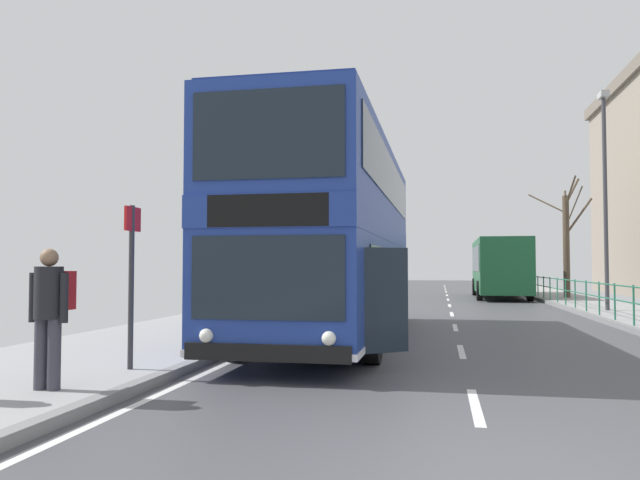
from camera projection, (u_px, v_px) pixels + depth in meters
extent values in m
cube|color=silver|center=(475.00, 406.00, 7.32)|extent=(0.12, 2.00, 0.00)
cube|color=silver|center=(461.00, 351.00, 12.03)|extent=(0.12, 2.00, 0.00)
cube|color=silver|center=(455.00, 327.00, 16.74)|extent=(0.12, 2.00, 0.00)
cube|color=silver|center=(452.00, 314.00, 21.45)|extent=(0.12, 2.00, 0.00)
cube|color=silver|center=(450.00, 305.00, 26.16)|extent=(0.12, 2.00, 0.00)
cube|color=silver|center=(448.00, 300.00, 30.87)|extent=(0.12, 2.00, 0.00)
cube|color=silver|center=(447.00, 295.00, 35.58)|extent=(0.12, 2.00, 0.00)
cube|color=silver|center=(446.00, 292.00, 40.28)|extent=(0.12, 2.00, 0.00)
cube|color=silver|center=(445.00, 289.00, 44.99)|extent=(0.12, 2.00, 0.00)
cube|color=silver|center=(445.00, 287.00, 49.70)|extent=(0.12, 2.00, 0.00)
cube|color=silver|center=(444.00, 285.00, 54.41)|extent=(0.12, 2.00, 0.00)
cube|color=silver|center=(34.00, 452.00, 5.51)|extent=(0.12, 133.00, 0.00)
cube|color=navy|center=(336.00, 283.00, 14.23)|extent=(2.58, 11.43, 1.84)
cube|color=navy|center=(336.00, 232.00, 14.28)|extent=(2.59, 11.48, 0.48)
cube|color=navy|center=(336.00, 186.00, 14.32)|extent=(2.58, 11.43, 1.68)
cube|color=navy|center=(336.00, 148.00, 14.36)|extent=(2.50, 11.08, 0.08)
cube|color=#19232D|center=(267.00, 278.00, 8.63)|extent=(2.21, 0.04, 1.18)
cube|color=black|center=(267.00, 210.00, 8.67)|extent=(1.76, 0.04, 0.46)
cube|color=#19232D|center=(267.00, 134.00, 8.72)|extent=(2.21, 0.04, 1.27)
cube|color=black|center=(266.00, 353.00, 8.58)|extent=(2.38, 0.09, 0.24)
cube|color=silver|center=(336.00, 321.00, 14.19)|extent=(2.60, 11.48, 0.10)
cube|color=#19232D|center=(393.00, 272.00, 14.27)|extent=(0.07, 8.90, 0.96)
cube|color=#19232D|center=(391.00, 181.00, 14.08)|extent=(0.08, 10.27, 1.01)
cube|color=#19232D|center=(286.00, 271.00, 14.76)|extent=(0.07, 8.90, 0.96)
cube|color=#19232D|center=(283.00, 183.00, 14.57)|extent=(0.08, 10.27, 1.01)
sphere|color=white|center=(329.00, 338.00, 8.41)|extent=(0.20, 0.20, 0.20)
sphere|color=white|center=(206.00, 336.00, 8.75)|extent=(0.20, 0.20, 0.20)
cube|color=#19232D|center=(385.00, 300.00, 9.36)|extent=(0.68, 0.49, 1.58)
cube|color=black|center=(365.00, 299.00, 9.72)|extent=(0.11, 0.90, 1.58)
cylinder|color=black|center=(372.00, 333.00, 10.53)|extent=(0.31, 1.04, 1.04)
cylinder|color=black|center=(236.00, 330.00, 10.99)|extent=(0.31, 1.04, 1.04)
cylinder|color=black|center=(401.00, 306.00, 17.69)|extent=(0.31, 1.04, 1.04)
cylinder|color=black|center=(318.00, 305.00, 18.16)|extent=(0.31, 1.04, 1.04)
cube|color=#19512D|center=(500.00, 266.00, 32.65)|extent=(2.56, 9.38, 2.70)
cube|color=#19232D|center=(475.00, 259.00, 32.92)|extent=(0.14, 7.94, 1.30)
cube|color=#19232D|center=(524.00, 259.00, 32.42)|extent=(0.14, 7.94, 1.30)
cube|color=#19232D|center=(493.00, 262.00, 37.25)|extent=(2.08, 0.06, 1.62)
cylinder|color=black|center=(475.00, 287.00, 35.45)|extent=(0.29, 0.96, 0.96)
cylinder|color=black|center=(517.00, 287.00, 34.98)|extent=(0.29, 0.96, 0.96)
cylinder|color=black|center=(480.00, 291.00, 30.03)|extent=(0.29, 0.96, 0.96)
cylinder|color=black|center=(530.00, 291.00, 29.56)|extent=(0.29, 0.96, 0.96)
cylinder|color=#236B4C|center=(634.00, 305.00, 15.83)|extent=(0.05, 0.05, 1.03)
cylinder|color=#236B4C|center=(615.00, 301.00, 17.55)|extent=(0.05, 0.05, 1.03)
cylinder|color=#236B4C|center=(599.00, 298.00, 19.26)|extent=(0.05, 0.05, 1.03)
cylinder|color=#236B4C|center=(586.00, 296.00, 20.97)|extent=(0.05, 0.05, 1.03)
cylinder|color=#236B4C|center=(575.00, 294.00, 22.68)|extent=(0.05, 0.05, 1.03)
cylinder|color=#236B4C|center=(566.00, 292.00, 24.39)|extent=(0.05, 0.05, 1.03)
cylinder|color=#236B4C|center=(557.00, 290.00, 26.10)|extent=(0.05, 0.05, 1.03)
cylinder|color=#236B4C|center=(550.00, 289.00, 27.82)|extent=(0.05, 0.05, 1.03)
cylinder|color=#236B4C|center=(544.00, 287.00, 29.53)|extent=(0.05, 0.05, 1.03)
cylinder|color=#236B4C|center=(538.00, 286.00, 31.24)|extent=(0.05, 0.05, 1.03)
cylinder|color=#236B4C|center=(533.00, 285.00, 32.95)|extent=(0.05, 0.05, 1.03)
cylinder|color=#236B4C|center=(528.00, 284.00, 34.66)|extent=(0.05, 0.05, 1.03)
cylinder|color=#236B4C|center=(599.00, 283.00, 19.28)|extent=(0.04, 31.41, 0.04)
cylinder|color=#236B4C|center=(599.00, 297.00, 19.26)|extent=(0.04, 31.41, 0.04)
cylinder|color=#383842|center=(54.00, 353.00, 7.57)|extent=(0.17, 0.17, 0.90)
cylinder|color=#383842|center=(41.00, 352.00, 7.62)|extent=(0.17, 0.17, 0.90)
cylinder|color=black|center=(49.00, 293.00, 7.63)|extent=(0.36, 0.36, 0.64)
cylinder|color=black|center=(64.00, 298.00, 7.57)|extent=(0.11, 0.11, 0.61)
cylinder|color=black|center=(33.00, 297.00, 7.68)|extent=(0.11, 0.11, 0.61)
sphere|color=#84664C|center=(49.00, 258.00, 7.64)|extent=(0.23, 0.23, 0.22)
cube|color=maroon|center=(62.00, 290.00, 7.88)|extent=(0.29, 0.20, 0.49)
cylinder|color=#2D2D33|center=(131.00, 287.00, 9.16)|extent=(0.08, 0.08, 2.41)
cube|color=red|center=(133.00, 219.00, 9.22)|extent=(0.04, 0.44, 0.36)
cylinder|color=#38383D|center=(605.00, 204.00, 21.52)|extent=(0.14, 0.14, 7.36)
cube|color=#B2B2AD|center=(603.00, 95.00, 21.69)|extent=(0.28, 0.60, 0.20)
cylinder|color=#4C3D2D|center=(566.00, 246.00, 30.33)|extent=(0.31, 0.31, 4.97)
cylinder|color=#4C3D2D|center=(570.00, 191.00, 29.76)|extent=(0.30, 1.42, 1.31)
cylinder|color=#4C3D2D|center=(572.00, 192.00, 30.79)|extent=(0.93, 1.00, 1.42)
cylinder|color=#4C3D2D|center=(565.00, 202.00, 30.90)|extent=(0.30, 1.11, 1.27)
cylinder|color=#4C3D2D|center=(547.00, 204.00, 31.10)|extent=(1.64, 1.17, 1.10)
cylinder|color=#4C3D2D|center=(574.00, 207.00, 29.81)|extent=(0.63, 1.19, 1.86)
cylinder|color=#4C3D2D|center=(579.00, 216.00, 30.43)|extent=(1.38, 0.46, 1.83)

